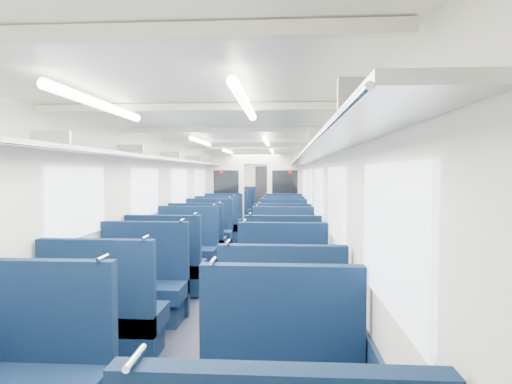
% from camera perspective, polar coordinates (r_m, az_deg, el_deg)
% --- Properties ---
extents(floor, '(2.80, 18.00, 0.01)m').
position_cam_1_polar(floor, '(9.92, -1.26, -7.50)').
color(floor, black).
rests_on(floor, ground).
extents(ceiling, '(2.80, 18.00, 0.01)m').
position_cam_1_polar(ceiling, '(9.79, -1.27, 6.18)').
color(ceiling, white).
rests_on(ceiling, wall_left).
extents(wall_left, '(0.02, 18.00, 2.35)m').
position_cam_1_polar(wall_left, '(10.00, -9.28, -0.67)').
color(wall_left, silver).
rests_on(wall_left, floor).
extents(dado_left, '(0.03, 17.90, 0.70)m').
position_cam_1_polar(dado_left, '(10.08, -9.16, -5.36)').
color(dado_left, '#101E36').
rests_on(dado_left, floor).
extents(wall_right, '(0.02, 18.00, 2.35)m').
position_cam_1_polar(wall_right, '(9.76, 6.95, -0.73)').
color(wall_right, silver).
rests_on(wall_right, floor).
extents(dado_right, '(0.03, 17.90, 0.70)m').
position_cam_1_polar(dado_right, '(9.85, 6.84, -5.53)').
color(dado_right, '#101E36').
rests_on(dado_right, floor).
extents(wall_far, '(2.80, 0.02, 2.35)m').
position_cam_1_polar(wall_far, '(18.76, 1.10, 0.90)').
color(wall_far, silver).
rests_on(wall_far, floor).
extents(luggage_rack_left, '(0.36, 17.40, 0.18)m').
position_cam_1_polar(luggage_rack_left, '(9.95, -8.26, 3.92)').
color(luggage_rack_left, '#B2B5BA').
rests_on(luggage_rack_left, wall_left).
extents(luggage_rack_right, '(0.36, 17.40, 0.18)m').
position_cam_1_polar(luggage_rack_right, '(9.74, 5.88, 3.96)').
color(luggage_rack_right, '#B2B5BA').
rests_on(luggage_rack_right, wall_right).
extents(windows, '(2.78, 15.60, 0.75)m').
position_cam_1_polar(windows, '(9.32, -1.51, 0.63)').
color(windows, white).
rests_on(windows, wall_left).
extents(ceiling_fittings, '(2.70, 16.06, 0.11)m').
position_cam_1_polar(ceiling_fittings, '(9.52, -1.41, 5.91)').
color(ceiling_fittings, white).
rests_on(ceiling_fittings, ceiling).
extents(end_door, '(0.75, 0.06, 2.00)m').
position_cam_1_polar(end_door, '(18.71, 1.09, 0.36)').
color(end_door, black).
rests_on(end_door, floor).
extents(bulkhead, '(2.80, 0.10, 2.35)m').
position_cam_1_polar(bulkhead, '(12.90, -0.07, 0.36)').
color(bulkhead, white).
rests_on(bulkhead, floor).
extents(seat_2, '(1.06, 0.59, 1.18)m').
position_cam_1_polar(seat_2, '(3.44, -27.84, -21.41)').
color(seat_2, '#0D2141').
rests_on(seat_2, floor).
extents(seat_4, '(1.06, 0.59, 1.18)m').
position_cam_1_polar(seat_4, '(4.43, -19.42, -15.71)').
color(seat_4, '#0D2141').
rests_on(seat_4, floor).
extents(seat_5, '(1.06, 0.59, 1.18)m').
position_cam_1_polar(seat_5, '(3.91, 3.46, -18.07)').
color(seat_5, '#0D2141').
rests_on(seat_5, floor).
extents(seat_6, '(1.06, 0.59, 1.18)m').
position_cam_1_polar(seat_6, '(5.39, -14.85, -12.32)').
color(seat_6, '#0D2141').
rests_on(seat_6, floor).
extents(seat_7, '(1.06, 0.59, 1.18)m').
position_cam_1_polar(seat_7, '(5.13, 3.51, -13.00)').
color(seat_7, '#0D2141').
rests_on(seat_7, floor).
extents(seat_8, '(1.06, 0.59, 1.18)m').
position_cam_1_polar(seat_8, '(6.38, -11.77, -9.93)').
color(seat_8, '#0D2141').
rests_on(seat_8, floor).
extents(seat_9, '(1.06, 0.59, 1.18)m').
position_cam_1_polar(seat_9, '(6.23, 3.54, -10.20)').
color(seat_9, '#0D2141').
rests_on(seat_9, floor).
extents(seat_10, '(1.06, 0.59, 1.18)m').
position_cam_1_polar(seat_10, '(7.63, -9.12, -7.84)').
color(seat_10, '#0D2141').
rests_on(seat_10, floor).
extents(seat_11, '(1.06, 0.59, 1.18)m').
position_cam_1_polar(seat_11, '(7.42, 3.56, -8.10)').
color(seat_11, '#0D2141').
rests_on(seat_11, floor).
extents(seat_12, '(1.06, 0.59, 1.18)m').
position_cam_1_polar(seat_12, '(8.56, -7.68, -6.68)').
color(seat_12, '#0D2141').
rests_on(seat_12, floor).
extents(seat_13, '(1.06, 0.59, 1.18)m').
position_cam_1_polar(seat_13, '(8.36, 3.58, -6.88)').
color(seat_13, '#0D2141').
rests_on(seat_13, floor).
extents(seat_14, '(1.06, 0.59, 1.18)m').
position_cam_1_polar(seat_14, '(9.73, -6.28, -5.54)').
color(seat_14, '#0D2141').
rests_on(seat_14, floor).
extents(seat_15, '(1.06, 0.59, 1.18)m').
position_cam_1_polar(seat_15, '(9.53, 3.59, -5.70)').
color(seat_15, '#0D2141').
rests_on(seat_15, floor).
extents(seat_16, '(1.06, 0.59, 1.18)m').
position_cam_1_polar(seat_16, '(10.97, -5.14, -4.61)').
color(seat_16, '#0D2141').
rests_on(seat_16, floor).
extents(seat_17, '(1.06, 0.59, 1.18)m').
position_cam_1_polar(seat_17, '(10.80, 3.60, -4.71)').
color(seat_17, '#0D2141').
rests_on(seat_17, floor).
extents(seat_18, '(1.06, 0.59, 1.18)m').
position_cam_1_polar(seat_18, '(11.96, -4.40, -4.00)').
color(seat_18, '#0D2141').
rests_on(seat_18, floor).
extents(seat_19, '(1.06, 0.59, 1.18)m').
position_cam_1_polar(seat_19, '(11.87, 3.60, -4.05)').
color(seat_19, '#0D2141').
rests_on(seat_19, floor).
extents(seat_20, '(1.06, 0.59, 1.18)m').
position_cam_1_polar(seat_20, '(13.97, -3.22, -3.04)').
color(seat_20, '#0D2141').
rests_on(seat_20, floor).
extents(seat_21, '(1.06, 0.59, 1.18)m').
position_cam_1_polar(seat_21, '(13.88, 3.61, -3.08)').
color(seat_21, '#0D2141').
rests_on(seat_21, floor).
extents(seat_22, '(1.06, 0.59, 1.18)m').
position_cam_1_polar(seat_22, '(15.25, -2.64, -2.56)').
color(seat_22, '#0D2141').
rests_on(seat_22, floor).
extents(seat_23, '(1.06, 0.59, 1.18)m').
position_cam_1_polar(seat_23, '(14.98, 3.62, -2.65)').
color(seat_23, '#0D2141').
rests_on(seat_23, floor).
extents(seat_24, '(1.06, 0.59, 1.18)m').
position_cam_1_polar(seat_24, '(16.23, -2.25, -2.24)').
color(seat_24, '#0D2141').
rests_on(seat_24, floor).
extents(seat_25, '(1.06, 0.59, 1.18)m').
position_cam_1_polar(seat_25, '(16.32, 3.62, -2.22)').
color(seat_25, '#0D2141').
rests_on(seat_25, floor).
extents(seat_26, '(1.06, 0.59, 1.18)m').
position_cam_1_polar(seat_26, '(17.54, -1.81, -1.87)').
color(seat_26, '#0D2141').
rests_on(seat_26, floor).
extents(seat_27, '(1.06, 0.59, 1.18)m').
position_cam_1_polar(seat_27, '(17.28, 3.62, -1.94)').
color(seat_27, '#0D2141').
rests_on(seat_27, floor).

